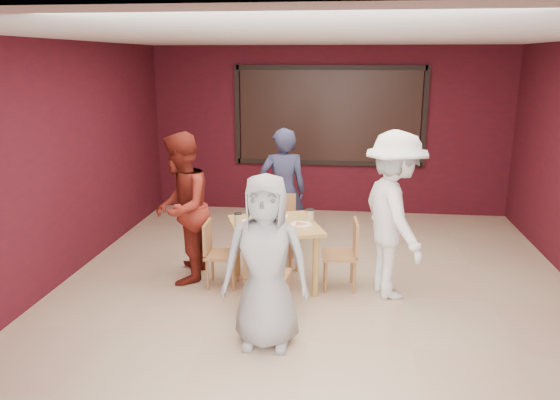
# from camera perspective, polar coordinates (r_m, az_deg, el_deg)

# --- Properties ---
(floor) EXTENTS (7.00, 7.00, 0.00)m
(floor) POSITION_cam_1_polar(r_m,az_deg,el_deg) (6.31, 3.65, -9.66)
(floor) COLOR tan
(floor) RESTS_ON ground
(window_blinds) EXTENTS (3.00, 0.02, 1.50)m
(window_blinds) POSITION_cam_1_polar(r_m,az_deg,el_deg) (9.25, 5.16, 8.72)
(window_blinds) COLOR black
(dining_table) EXTENTS (1.22, 1.22, 0.91)m
(dining_table) POSITION_cam_1_polar(r_m,az_deg,el_deg) (6.25, -0.57, -3.31)
(dining_table) COLOR tan
(dining_table) RESTS_ON floor
(chair_front) EXTENTS (0.45, 0.45, 0.86)m
(chair_front) POSITION_cam_1_polar(r_m,az_deg,el_deg) (5.56, -1.42, -7.60)
(chair_front) COLOR #A67940
(chair_front) RESTS_ON floor
(chair_back) EXTENTS (0.44, 0.44, 0.88)m
(chair_back) POSITION_cam_1_polar(r_m,az_deg,el_deg) (7.08, -0.14, -2.56)
(chair_back) COLOR #A67940
(chair_back) RESTS_ON floor
(chair_left) EXTENTS (0.39, 0.39, 0.77)m
(chair_left) POSITION_cam_1_polar(r_m,az_deg,el_deg) (6.38, -6.65, -5.22)
(chair_left) COLOR #A67940
(chair_left) RESTS_ON floor
(chair_right) EXTENTS (0.42, 0.42, 0.81)m
(chair_right) POSITION_cam_1_polar(r_m,az_deg,el_deg) (6.30, 6.89, -5.26)
(chair_right) COLOR #A67940
(chair_right) RESTS_ON floor
(diner_front) EXTENTS (0.79, 0.52, 1.62)m
(diner_front) POSITION_cam_1_polar(r_m,az_deg,el_deg) (4.94, -1.50, -6.49)
(diner_front) COLOR #979797
(diner_front) RESTS_ON floor
(diner_back) EXTENTS (0.69, 0.53, 1.71)m
(diner_back) POSITION_cam_1_polar(r_m,az_deg,el_deg) (7.31, 0.33, 0.89)
(diner_back) COLOR #2B2E4D
(diner_back) RESTS_ON floor
(diner_left) EXTENTS (0.74, 0.92, 1.77)m
(diner_left) POSITION_cam_1_polar(r_m,az_deg,el_deg) (6.49, -10.28, -0.84)
(diner_left) COLOR maroon
(diner_left) RESTS_ON floor
(diner_right) EXTENTS (1.03, 1.35, 1.85)m
(diner_right) POSITION_cam_1_polar(r_m,az_deg,el_deg) (6.07, 11.82, -1.59)
(diner_right) COLOR white
(diner_right) RESTS_ON floor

